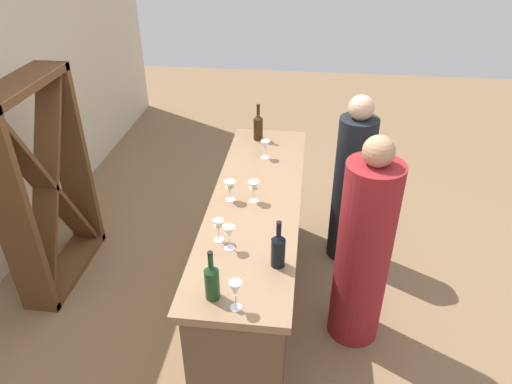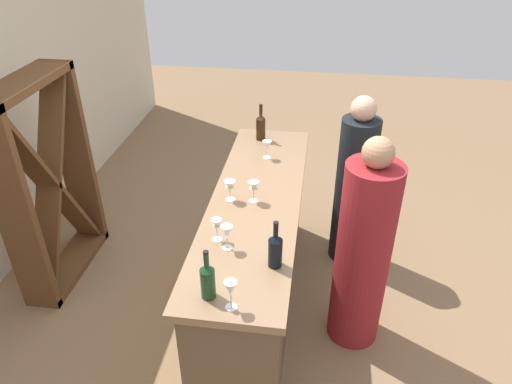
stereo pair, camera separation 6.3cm
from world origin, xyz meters
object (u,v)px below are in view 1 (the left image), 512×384
object	(u,v)px
wine_bottle_center_amber_brown	(258,126)
wine_glass_far_right	(230,187)
wine_bottle_leftmost_olive_green	(212,281)
wine_glass_near_center	(266,146)
wine_rack	(46,187)
wine_glass_far_left	(229,233)
person_left_guest	(363,253)
wine_glass_near_left	(236,290)
wine_glass_far_center	(218,226)
wine_glass_near_right	(254,187)
wine_bottle_second_left_near_black	(278,249)
person_center_guest	(351,187)

from	to	relation	value
wine_bottle_center_amber_brown	wine_glass_far_right	size ratio (longest dim) A/B	2.12
wine_bottle_leftmost_olive_green	wine_glass_near_center	size ratio (longest dim) A/B	1.99
wine_rack	wine_bottle_leftmost_olive_green	size ratio (longest dim) A/B	5.76
wine_glass_far_left	person_left_guest	bearing A→B (deg)	-64.91
wine_glass_near_left	wine_glass_far_center	world-z (taller)	wine_glass_near_left
wine_bottle_center_amber_brown	wine_glass_far_right	distance (m)	0.98
person_left_guest	wine_rack	bearing A→B (deg)	-21.09
wine_glass_near_center	wine_glass_near_right	world-z (taller)	wine_glass_near_right
wine_glass_far_right	wine_bottle_center_amber_brown	bearing A→B (deg)	-4.58
wine_bottle_center_amber_brown	wine_glass_near_left	world-z (taller)	wine_bottle_center_amber_brown
wine_glass_near_right	person_left_guest	world-z (taller)	person_left_guest
wine_glass_far_center	person_left_guest	bearing A→B (deg)	-70.65
wine_glass_near_right	wine_bottle_second_left_near_black	bearing A→B (deg)	-161.39
wine_bottle_second_left_near_black	wine_glass_far_right	bearing A→B (deg)	30.71
wine_bottle_second_left_near_black	wine_glass_far_right	size ratio (longest dim) A/B	1.99
wine_rack	wine_glass_near_right	xyz separation A→B (m)	(-0.24, -1.64, 0.26)
wine_glass_near_center	person_left_guest	world-z (taller)	person_left_guest
wine_glass_far_left	wine_glass_near_center	bearing A→B (deg)	-4.61
wine_rack	person_left_guest	distance (m)	2.42
wine_rack	wine_bottle_leftmost_olive_green	distance (m)	1.95
wine_glass_near_center	wine_glass_far_center	size ratio (longest dim) A/B	1.00
wine_rack	wine_glass_near_left	xyz separation A→B (m)	(-1.22, -1.67, 0.27)
wine_bottle_second_left_near_black	wine_rack	bearing A→B (deg)	64.88
wine_bottle_center_amber_brown	wine_glass_far_center	distance (m)	1.42
person_left_guest	wine_bottle_second_left_near_black	bearing A→B (deg)	30.59
wine_bottle_leftmost_olive_green	person_center_guest	world-z (taller)	person_center_guest
wine_glass_near_right	person_center_guest	bearing A→B (deg)	-43.42
wine_glass_far_left	wine_glass_far_right	size ratio (longest dim) A/B	1.07
wine_bottle_leftmost_olive_green	wine_glass_far_left	xyz separation A→B (m)	(0.40, -0.02, 0.00)
wine_bottle_leftmost_olive_green	person_center_guest	xyz separation A→B (m)	(1.68, -0.82, -0.40)
wine_glass_near_left	wine_glass_far_right	size ratio (longest dim) A/B	1.15
wine_glass_near_center	person_center_guest	distance (m)	0.82
wine_bottle_center_amber_brown	wine_glass_far_right	bearing A→B (deg)	175.42
wine_glass_far_left	wine_glass_far_right	xyz separation A→B (m)	(0.52, 0.08, -0.01)
wine_glass_near_center	person_left_guest	bearing A→B (deg)	-136.39
person_left_guest	wine_glass_near_left	bearing A→B (deg)	37.57
person_center_guest	wine_glass_far_right	bearing A→B (deg)	63.88
wine_bottle_second_left_near_black	wine_glass_near_center	size ratio (longest dim) A/B	2.00
wine_bottle_center_amber_brown	wine_glass_far_left	xyz separation A→B (m)	(-1.49, -0.00, -0.01)
wine_glass_far_center	wine_glass_near_right	bearing A→B (deg)	-18.76
wine_bottle_leftmost_olive_green	person_left_guest	xyz separation A→B (m)	(0.79, -0.85, -0.37)
wine_bottle_second_left_near_black	wine_bottle_leftmost_olive_green	bearing A→B (deg)	133.00
wine_glass_near_left	wine_glass_far_right	world-z (taller)	wine_glass_near_left
wine_bottle_leftmost_olive_green	person_center_guest	bearing A→B (deg)	-25.92
wine_glass_near_left	person_center_guest	bearing A→B (deg)	-21.52
wine_glass_near_center	wine_bottle_leftmost_olive_green	bearing A→B (deg)	175.89
wine_glass_far_center	person_left_guest	world-z (taller)	person_left_guest
wine_glass_near_right	wine_glass_far_right	size ratio (longest dim) A/B	1.03
wine_glass_far_right	person_center_guest	bearing A→B (deg)	-48.91
wine_glass_far_left	wine_glass_far_center	xyz separation A→B (m)	(0.07, 0.08, -0.01)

